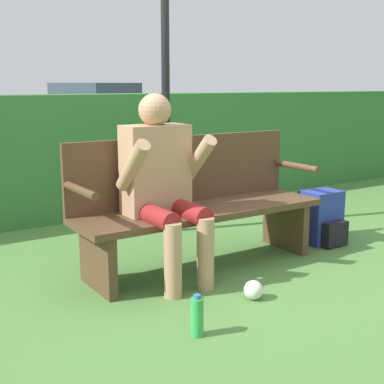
# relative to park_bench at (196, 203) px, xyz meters

# --- Properties ---
(ground_plane) EXTENTS (40.00, 40.00, 0.00)m
(ground_plane) POSITION_rel_park_bench_xyz_m (0.00, -0.08, -0.45)
(ground_plane) COLOR #4C7A38
(hedge_back) EXTENTS (12.00, 0.45, 1.19)m
(hedge_back) POSITION_rel_park_bench_xyz_m (0.00, 1.84, 0.14)
(hedge_back) COLOR #337033
(hedge_back) RESTS_ON ground
(park_bench) EXTENTS (1.83, 0.51, 0.92)m
(park_bench) POSITION_rel_park_bench_xyz_m (0.00, 0.00, 0.00)
(park_bench) COLOR #513823
(park_bench) RESTS_ON ground
(person_seated) EXTENTS (0.57, 0.58, 1.23)m
(person_seated) POSITION_rel_park_bench_xyz_m (-0.34, -0.11, 0.22)
(person_seated) COLOR tan
(person_seated) RESTS_ON ground
(backpack) EXTENTS (0.30, 0.32, 0.43)m
(backpack) POSITION_rel_park_bench_xyz_m (1.16, -0.12, -0.25)
(backpack) COLOR #283893
(backpack) RESTS_ON ground
(water_bottle) EXTENTS (0.07, 0.07, 0.23)m
(water_bottle) POSITION_rel_park_bench_xyz_m (-0.62, -0.95, -0.35)
(water_bottle) COLOR green
(water_bottle) RESTS_ON ground
(signpost) EXTENTS (0.37, 0.09, 2.60)m
(signpost) POSITION_rel_park_bench_xyz_m (0.27, 0.86, 1.02)
(signpost) COLOR black
(signpost) RESTS_ON ground
(parked_car) EXTENTS (2.63, 4.84, 1.32)m
(parked_car) POSITION_rel_park_bench_xyz_m (3.66, 10.39, 0.17)
(parked_car) COLOR #B7BCC6
(parked_car) RESTS_ON ground
(litter_crumple) EXTENTS (0.12, 0.12, 0.12)m
(litter_crumple) POSITION_rel_park_bench_xyz_m (-0.07, -0.74, -0.39)
(litter_crumple) COLOR silver
(litter_crumple) RESTS_ON ground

